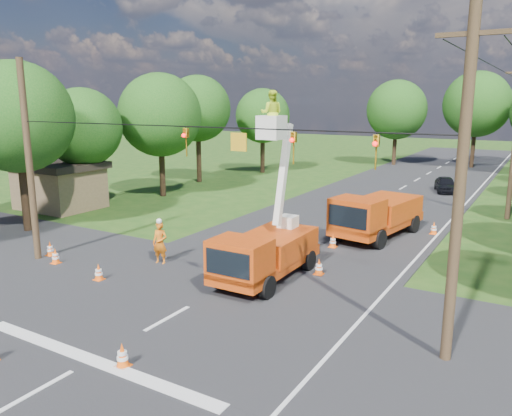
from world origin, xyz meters
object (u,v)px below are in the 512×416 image
Objects in this scene: traffic_cone_5 at (55,256)px; tree_left_c at (82,128)px; distant_car at (446,184)px; traffic_cone_6 at (50,249)px; ground_worker at (160,243)px; tree_left_e at (198,109)px; tree_left_b at (17,117)px; traffic_cone_4 at (99,272)px; tree_left_f at (263,116)px; pole_right_near at (460,181)px; second_truck at (376,215)px; shed at (59,185)px; tree_left_d at (160,115)px; traffic_cone_3 at (333,241)px; traffic_cone_1 at (122,355)px; tree_far_a at (397,110)px; pole_left at (29,162)px; traffic_cone_2 at (319,267)px; bucket_truck at (265,242)px; traffic_cone_7 at (434,228)px.

traffic_cone_5 is 0.09× the size of tree_left_c.
distant_car is 30.08m from traffic_cone_6.
tree_left_e is at bearing 112.65° from ground_worker.
traffic_cone_4 is at bearing -20.27° from tree_left_b.
tree_left_f is (-10.66, 27.62, 4.72)m from ground_worker.
traffic_cone_4 is at bearing -8.49° from traffic_cone_5.
second_truck is at bearing 116.32° from pole_right_near.
tree_left_d reaches higher than shed.
traffic_cone_6 is (-10.94, -8.07, 0.00)m from traffic_cone_3.
pole_right_near is 26.57m from tree_left_c.
second_truck is 14.34m from traffic_cone_4.
second_truck reaches higher than ground_worker.
pole_right_near is at bearing 33.54° from traffic_cone_1.
traffic_cone_5 is 0.07× the size of tree_far_a.
tree_left_e is at bearing 108.36° from pole_left.
traffic_cone_1 is at bearing -92.53° from traffic_cone_3.
traffic_cone_6 is 4.18m from pole_left.
pole_right_near is at bearing -19.80° from tree_left_c.
traffic_cone_4 is at bearing -14.10° from traffic_cone_6.
distant_car is 0.39× the size of tree_left_e.
tree_left_d is 0.98× the size of tree_left_e.
tree_far_a is at bearing 97.09° from traffic_cone_1.
traffic_cone_2 is 0.08× the size of tree_left_f.
pole_right_near is 1.24× the size of tree_left_c.
bucket_truck is 2.07× the size of distant_car.
pole_left is (-12.29, -11.54, 3.23)m from second_truck.
distant_car is 23.20m from traffic_cone_2.
traffic_cone_2 is at bearing -82.31° from second_truck.
traffic_cone_2 is 39.56m from tree_far_a.
shed is at bearing 140.65° from traffic_cone_5.
pole_left is at bearing -137.03° from traffic_cone_7.
shed is at bearing 164.66° from bucket_truck.
traffic_cone_5 is (-10.75, -4.69, 0.00)m from traffic_cone_2.
distant_car is at bearing 64.85° from traffic_cone_6.
tree_left_f is at bearing 89.24° from tree_left_d.
tree_left_f is at bearing 119.78° from bucket_truck.
traffic_cone_4 is at bearing -123.77° from distant_car.
tree_left_d reaches higher than traffic_cone_6.
tree_left_c is (-21.86, -4.84, 5.08)m from traffic_cone_7.
pole_right_near is at bearing -1.83° from traffic_cone_6.
second_truck is 16.66m from traffic_cone_1.
tree_left_b is 1.11× the size of tree_left_f.
tree_left_f reaches higher than traffic_cone_6.
distant_car is (2.47, 24.85, -1.00)m from bucket_truck.
traffic_cone_3 is at bearing 128.69° from pole_right_near.
tree_left_e is at bearing -119.33° from tree_far_a.
tree_left_e is at bearing 85.10° from shed.
pole_right_near is at bearing -54.32° from second_truck.
traffic_cone_1 is at bearing -82.91° from tree_far_a.
tree_left_b reaches higher than second_truck.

